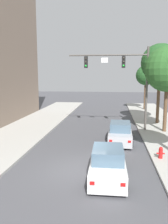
# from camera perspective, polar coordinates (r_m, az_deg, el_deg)

# --- Properties ---
(ground_plane) EXTENTS (120.00, 120.00, 0.00)m
(ground_plane) POSITION_cam_1_polar(r_m,az_deg,el_deg) (12.82, -0.38, -14.38)
(ground_plane) COLOR #4C4C51
(traffic_signal_mast) EXTENTS (7.21, 0.38, 7.50)m
(traffic_signal_mast) POSITION_cam_1_polar(r_m,az_deg,el_deg) (21.21, 10.03, 9.70)
(traffic_signal_mast) COLOR #514C47
(traffic_signal_mast) RESTS_ON sidewalk_right
(car_lead_silver) EXTENTS (1.93, 4.29, 1.60)m
(car_lead_silver) POSITION_cam_1_polar(r_m,az_deg,el_deg) (17.82, 9.05, -5.24)
(car_lead_silver) COLOR #B7B7BC
(car_lead_silver) RESTS_ON ground
(car_following_white) EXTENTS (1.89, 4.27, 1.60)m
(car_following_white) POSITION_cam_1_polar(r_m,az_deg,el_deg) (11.78, 6.01, -12.81)
(car_following_white) COLOR silver
(car_following_white) RESTS_ON ground
(fire_hydrant) EXTENTS (0.48, 0.24, 0.72)m
(fire_hydrant) POSITION_cam_1_polar(r_m,az_deg,el_deg) (14.70, 18.70, -9.63)
(fire_hydrant) COLOR red
(fire_hydrant) RESTS_ON sidewalk_right
(street_tree_second) EXTENTS (3.99, 3.99, 7.52)m
(street_tree_second) POSITION_cam_1_polar(r_m,az_deg,el_deg) (21.23, 20.28, 10.05)
(street_tree_second) COLOR brown
(street_tree_second) RESTS_ON sidewalk_right
(street_tree_third) EXTENTS (3.87, 3.87, 8.19)m
(street_tree_third) POSITION_cam_1_polar(r_m,az_deg,el_deg) (24.90, 18.57, 11.57)
(street_tree_third) COLOR brown
(street_tree_third) RESTS_ON sidewalk_right
(street_tree_farthest) EXTENTS (2.89, 2.89, 6.45)m
(street_tree_farthest) POSITION_cam_1_polar(r_m,az_deg,el_deg) (34.70, 15.28, 8.81)
(street_tree_farthest) COLOR brown
(street_tree_farthest) RESTS_ON sidewalk_right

